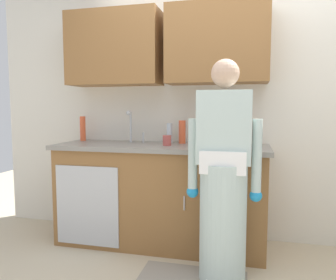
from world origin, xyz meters
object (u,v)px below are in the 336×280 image
object	(u,v)px
sink	(130,145)
bottle_cleaner_spray	(169,133)
bottle_water_short	(182,132)
bottle_soap	(83,129)
person_at_sink	(223,189)
cup_by_sink	(167,140)
bottle_water_tall	(238,131)
knife_on_counter	(251,147)

from	to	relation	value
sink	bottle_cleaner_spray	distance (m)	0.40
sink	bottle_water_short	xyz separation A→B (m)	(0.48, 0.15, 0.12)
bottle_water_short	bottle_cleaner_spray	bearing A→B (deg)	176.41
bottle_soap	person_at_sink	bearing A→B (deg)	-25.48
bottle_soap	cup_by_sink	world-z (taller)	bottle_soap
person_at_sink	bottle_water_tall	xyz separation A→B (m)	(0.08, 0.69, 0.38)
bottle_cleaner_spray	person_at_sink	bearing A→B (deg)	-50.98
sink	person_at_sink	world-z (taller)	person_at_sink
sink	bottle_soap	world-z (taller)	sink
sink	cup_by_sink	bearing A→B (deg)	-9.60
person_at_sink	bottle_water_tall	distance (m)	0.79
bottle_soap	knife_on_counter	distance (m)	1.71
bottle_water_tall	cup_by_sink	world-z (taller)	bottle_water_tall
sink	bottle_cleaner_spray	world-z (taller)	sink
sink	bottle_water_short	distance (m)	0.52
person_at_sink	bottle_water_tall	size ratio (longest dim) A/B	6.26
sink	bottle_cleaner_spray	size ratio (longest dim) A/B	2.60
bottle_cleaner_spray	bottle_soap	world-z (taller)	bottle_soap
bottle_water_short	cup_by_sink	distance (m)	0.24
sink	bottle_soap	distance (m)	0.62
sink	bottle_water_short	size ratio (longest dim) A/B	2.27
sink	bottle_water_tall	world-z (taller)	sink
knife_on_counter	bottle_soap	bearing A→B (deg)	-77.12
bottle_water_tall	bottle_water_short	size ratio (longest dim) A/B	1.18
bottle_water_tall	bottle_soap	distance (m)	1.58
bottle_water_tall	bottle_water_short	xyz separation A→B (m)	(-0.53, 0.01, -0.02)
cup_by_sink	person_at_sink	bearing A→B (deg)	-41.68
bottle_soap	knife_on_counter	size ratio (longest dim) A/B	1.05
cup_by_sink	knife_on_counter	xyz separation A→B (m)	(0.74, 0.04, -0.04)
person_at_sink	bottle_water_short	size ratio (longest dim) A/B	7.35
bottle_cleaner_spray	bottle_water_short	bearing A→B (deg)	-3.59
cup_by_sink	bottle_water_short	bearing A→B (deg)	65.88
sink	bottle_cleaner_spray	bearing A→B (deg)	24.32
knife_on_counter	cup_by_sink	bearing A→B (deg)	-67.66
person_at_sink	knife_on_counter	world-z (taller)	person_at_sink
bottle_water_short	knife_on_counter	bearing A→B (deg)	-15.59
bottle_soap	bottle_water_short	xyz separation A→B (m)	(1.05, -0.02, -0.02)
sink	bottle_soap	bearing A→B (deg)	163.78
bottle_water_short	knife_on_counter	size ratio (longest dim) A/B	0.92
bottle_cleaner_spray	sink	bearing A→B (deg)	-155.68
bottle_water_short	cup_by_sink	bearing A→B (deg)	-114.12
sink	person_at_sink	size ratio (longest dim) A/B	0.31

